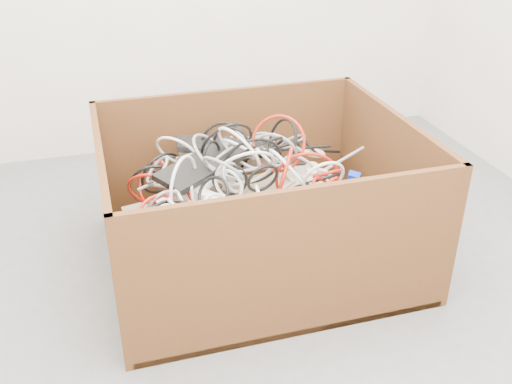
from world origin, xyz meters
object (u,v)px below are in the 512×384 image
object	(u,v)px
vga_plug	(354,176)
cardboard_box	(254,229)
power_strip_left	(193,189)
power_strip_right	(228,207)

from	to	relation	value
vga_plug	cardboard_box	bearing A→B (deg)	-156.36
cardboard_box	power_strip_left	distance (m)	0.34
power_strip_left	cardboard_box	bearing A→B (deg)	-12.89
power_strip_left	power_strip_right	xyz separation A→B (m)	(0.11, -0.10, -0.04)
cardboard_box	power_strip_left	xyz separation A→B (m)	(-0.24, -0.03, 0.23)
power_strip_right	vga_plug	bearing A→B (deg)	49.06
power_strip_left	power_strip_right	distance (m)	0.15
cardboard_box	power_strip_right	size ratio (longest dim) A/B	4.38
power_strip_right	vga_plug	distance (m)	0.52
power_strip_right	vga_plug	world-z (taller)	power_strip_right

